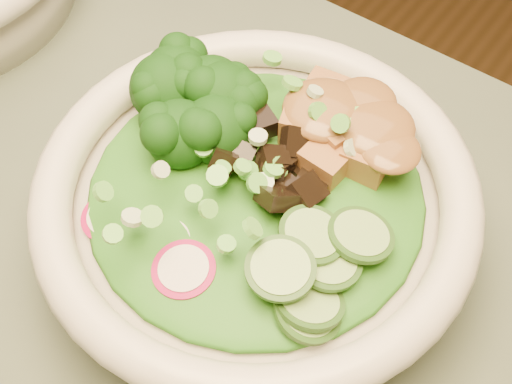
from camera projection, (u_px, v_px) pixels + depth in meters
The scene contains 9 objects.
salad_bowl at pixel (256, 210), 0.45m from camera, with size 0.28×0.28×0.07m.
lettuce_bed at pixel (256, 191), 0.44m from camera, with size 0.21×0.21×0.02m, color #1A6214.
broccoli_florets at pixel (196, 110), 0.45m from camera, with size 0.08×0.07×0.05m, color black, non-canonical shape.
radish_slices at pixel (162, 245), 0.41m from camera, with size 0.11×0.04×0.02m, color #A20C48, non-canonical shape.
cucumber_slices at pixel (322, 260), 0.39m from camera, with size 0.07×0.07×0.04m, color #93CB71, non-canonical shape.
mushroom_heap at pixel (273, 168), 0.43m from camera, with size 0.07×0.07×0.04m, color black, non-canonical shape.
tofu_cubes at pixel (342, 134), 0.45m from camera, with size 0.09×0.06×0.04m, color #9B6633, non-canonical shape.
peanut_sauce at pixel (344, 120), 0.44m from camera, with size 0.07×0.06×0.02m, color brown.
scallion_garnish at pixel (256, 167), 0.42m from camera, with size 0.20×0.20×0.02m, color #61BD42, non-canonical shape.
Camera 1 is at (0.31, -0.04, 1.17)m, focal length 50.00 mm.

